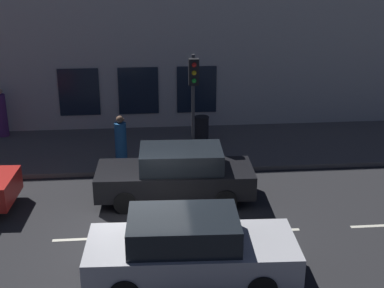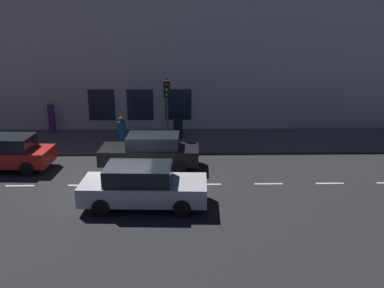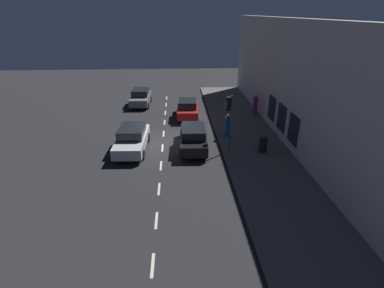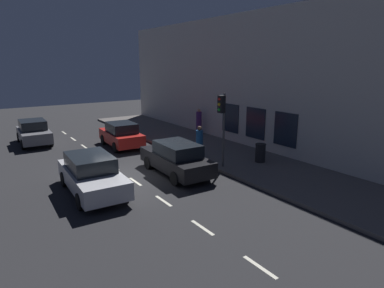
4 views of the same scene
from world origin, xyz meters
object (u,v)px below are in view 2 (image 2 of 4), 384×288
object	(u,v)px
pedestrian_0	(122,134)
trash_bin	(178,129)
traffic_light	(167,98)
parked_car_3	(8,153)
parked_car_1	(151,151)
parked_car_2	(143,186)
pedestrian_1	(52,118)

from	to	relation	value
pedestrian_0	trash_bin	world-z (taller)	pedestrian_0
traffic_light	parked_car_3	world-z (taller)	traffic_light
parked_car_1	pedestrian_0	xyz separation A→B (m)	(2.59, 1.70, 0.12)
traffic_light	parked_car_1	distance (m)	3.13
traffic_light	trash_bin	bearing A→B (deg)	-12.78
parked_car_2	pedestrian_1	bearing A→B (deg)	-145.17
traffic_light	pedestrian_1	bearing A→B (deg)	62.76
parked_car_3	pedestrian_1	xyz separation A→B (m)	(5.96, -0.16, 0.23)
parked_car_2	trash_bin	xyz separation A→B (m)	(8.60, -1.19, -0.15)
parked_car_1	trash_bin	xyz separation A→B (m)	(4.47, -1.21, -0.15)
parked_car_2	parked_car_3	xyz separation A→B (m)	(4.00, 6.52, -0.00)
parked_car_3	parked_car_1	bearing A→B (deg)	-86.11
parked_car_3	pedestrian_1	world-z (taller)	pedestrian_1
parked_car_1	pedestrian_0	bearing A→B (deg)	35.34
traffic_light	parked_car_2	xyz separation A→B (m)	(-6.34, 0.68, -2.09)
pedestrian_1	trash_bin	bearing A→B (deg)	54.90
parked_car_2	pedestrian_0	size ratio (longest dim) A/B	2.78
pedestrian_1	trash_bin	size ratio (longest dim) A/B	1.92
parked_car_1	pedestrian_1	distance (m)	8.62
traffic_light	parked_car_1	bearing A→B (deg)	162.43
parked_car_1	parked_car_2	xyz separation A→B (m)	(-4.12, -0.02, 0.00)
parked_car_1	parked_car_2	world-z (taller)	same
parked_car_3	pedestrian_0	size ratio (longest dim) A/B	2.39
parked_car_3	trash_bin	size ratio (longest dim) A/B	4.07
pedestrian_0	parked_car_1	bearing A→B (deg)	56.52
parked_car_2	pedestrian_1	world-z (taller)	pedestrian_1
parked_car_1	pedestrian_0	world-z (taller)	pedestrian_0
parked_car_1	parked_car_2	size ratio (longest dim) A/B	0.99
parked_car_2	pedestrian_0	xyz separation A→B (m)	(6.71, 1.72, 0.12)
parked_car_2	pedestrian_0	bearing A→B (deg)	-163.33
traffic_light	pedestrian_0	world-z (taller)	traffic_light
parked_car_3	trash_bin	world-z (taller)	parked_car_3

